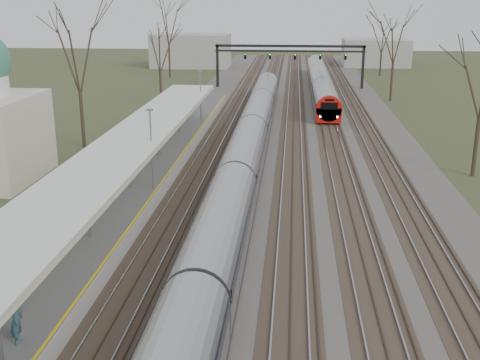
# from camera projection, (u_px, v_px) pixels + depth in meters

# --- Properties ---
(track_bed) EXTENTS (24.00, 160.00, 0.22)m
(track_bed) POSITION_uv_depth(u_px,v_px,m) (286.00, 133.00, 57.15)
(track_bed) COLOR #474442
(track_bed) RESTS_ON ground
(platform) EXTENTS (3.50, 69.00, 1.00)m
(platform) POSITION_uv_depth(u_px,v_px,m) (146.00, 180.00, 41.14)
(platform) COLOR #9E9B93
(platform) RESTS_ON ground
(canopy) EXTENTS (4.10, 50.00, 3.11)m
(canopy) POSITION_uv_depth(u_px,v_px,m) (125.00, 147.00, 35.84)
(canopy) COLOR slate
(canopy) RESTS_ON platform
(signal_gantry) EXTENTS (21.00, 0.59, 6.08)m
(signal_gantry) POSITION_uv_depth(u_px,v_px,m) (290.00, 53.00, 84.30)
(signal_gantry) COLOR black
(signal_gantry) RESTS_ON ground
(tree_west_far) EXTENTS (5.50, 5.50, 11.33)m
(tree_west_far) POSITION_uv_depth(u_px,v_px,m) (77.00, 53.00, 49.62)
(tree_west_far) COLOR #2D231C
(tree_west_far) RESTS_ON ground
(train_near) EXTENTS (2.62, 75.21, 3.05)m
(train_near) POSITION_uv_depth(u_px,v_px,m) (245.00, 156.00, 43.42)
(train_near) COLOR #999CA3
(train_near) RESTS_ON ground
(train_far) EXTENTS (2.62, 45.21, 3.05)m
(train_far) POSITION_uv_depth(u_px,v_px,m) (320.00, 82.00, 81.52)
(train_far) COLOR #999CA3
(train_far) RESTS_ON ground
(passenger) EXTENTS (0.60, 0.74, 1.77)m
(passenger) POSITION_uv_depth(u_px,v_px,m) (16.00, 320.00, 20.58)
(passenger) COLOR #315160
(passenger) RESTS_ON platform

